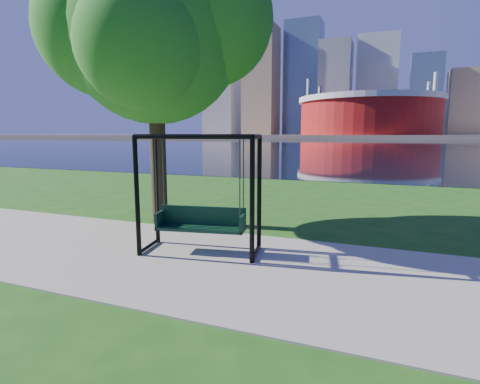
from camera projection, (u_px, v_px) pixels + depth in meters
The scene contains 8 objects.
ground at pixel (230, 256), 7.04m from camera, with size 900.00×900.00×0.00m, color #1E5114.
path at pixel (219, 264), 6.58m from camera, with size 120.00×4.00×0.03m, color #9E937F.
river at pixel (379, 143), 100.72m from camera, with size 900.00×180.00×0.02m, color black.
far_bank at pixel (386, 136), 287.94m from camera, with size 900.00×228.00×2.00m, color #937F60.
stadium at pixel (369, 114), 224.36m from camera, with size 83.00×83.00×32.00m.
skyline at pixel (383, 92), 296.49m from camera, with size 392.00×66.00×96.50m.
swing at pixel (200, 197), 7.08m from camera, with size 2.36×1.35×2.27m.
park_tree at pixel (154, 30), 9.14m from camera, with size 5.57×5.03×6.92m.
Camera 1 is at (2.67, -6.23, 2.26)m, focal length 28.00 mm.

